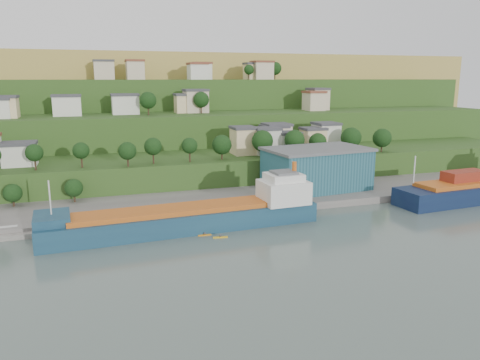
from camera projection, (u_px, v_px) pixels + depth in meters
name	position (u px, v px, depth m)	size (l,w,h in m)	color
ground	(232.00, 237.00, 106.62)	(500.00, 500.00, 0.00)	#4B5B55
quay	(269.00, 201.00, 138.67)	(220.00, 26.00, 4.00)	slate
hillside	(144.00, 143.00, 263.37)	(360.00, 210.50, 96.00)	#284719
cargo_ship_near	(193.00, 218.00, 111.83)	(66.53, 14.01, 16.97)	#133047
warehouse	(317.00, 168.00, 143.89)	(32.90, 22.30, 12.80)	#1B4753
dinghy	(8.00, 228.00, 108.03)	(4.11, 1.54, 0.82)	silver
kayak_orange	(205.00, 235.00, 107.90)	(3.10, 0.68, 0.77)	orange
kayak_yellow	(220.00, 237.00, 106.36)	(3.41, 1.10, 0.84)	gold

